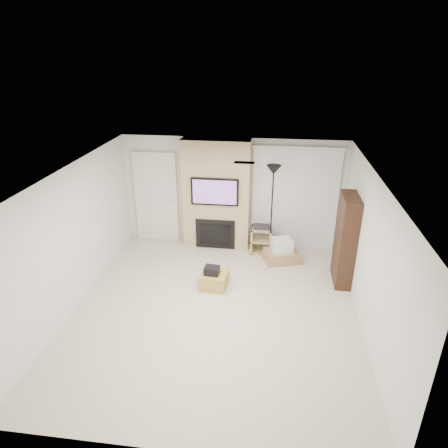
# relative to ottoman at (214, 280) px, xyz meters

# --- Properties ---
(floor) EXTENTS (5.00, 5.50, 0.00)m
(floor) POSITION_rel_ottoman_xyz_m (0.14, -0.75, -0.15)
(floor) COLOR beige
(floor) RESTS_ON ground
(ceiling) EXTENTS (5.00, 5.50, 0.00)m
(ceiling) POSITION_rel_ottoman_xyz_m (0.14, -0.75, 2.35)
(ceiling) COLOR white
(ceiling) RESTS_ON wall_back
(wall_back) EXTENTS (5.00, 0.00, 2.50)m
(wall_back) POSITION_rel_ottoman_xyz_m (0.14, 2.00, 1.10)
(wall_back) COLOR silver
(wall_back) RESTS_ON ground
(wall_front) EXTENTS (5.00, 0.00, 2.50)m
(wall_front) POSITION_rel_ottoman_xyz_m (0.14, -3.50, 1.10)
(wall_front) COLOR silver
(wall_front) RESTS_ON ground
(wall_left) EXTENTS (0.00, 5.50, 2.50)m
(wall_left) POSITION_rel_ottoman_xyz_m (-2.36, -0.75, 1.10)
(wall_left) COLOR silver
(wall_left) RESTS_ON ground
(wall_right) EXTENTS (0.00, 5.50, 2.50)m
(wall_right) POSITION_rel_ottoman_xyz_m (2.64, -0.75, 1.10)
(wall_right) COLOR silver
(wall_right) RESTS_ON ground
(hvac_vent) EXTENTS (0.35, 0.18, 0.01)m
(hvac_vent) POSITION_rel_ottoman_xyz_m (0.54, 0.05, 2.35)
(hvac_vent) COLOR silver
(hvac_vent) RESTS_ON ceiling
(ottoman) EXTENTS (0.55, 0.55, 0.30)m
(ottoman) POSITION_rel_ottoman_xyz_m (0.00, 0.00, 0.00)
(ottoman) COLOR #AF8F41
(ottoman) RESTS_ON floor
(black_bag) EXTENTS (0.30, 0.25, 0.16)m
(black_bag) POSITION_rel_ottoman_xyz_m (-0.03, -0.04, 0.23)
(black_bag) COLOR black
(black_bag) RESTS_ON ottoman
(fireplace_wall) EXTENTS (1.50, 0.47, 2.50)m
(fireplace_wall) POSITION_rel_ottoman_xyz_m (-0.21, 1.79, 1.09)
(fireplace_wall) COLOR tan
(fireplace_wall) RESTS_ON floor
(entry_door) EXTENTS (1.02, 0.11, 2.14)m
(entry_door) POSITION_rel_ottoman_xyz_m (-1.66, 1.96, 0.90)
(entry_door) COLOR silver
(entry_door) RESTS_ON floor
(vertical_blinds) EXTENTS (1.98, 0.10, 2.37)m
(vertical_blinds) POSITION_rel_ottoman_xyz_m (1.54, 1.95, 1.12)
(vertical_blinds) COLOR silver
(vertical_blinds) RESTS_ON floor
(floor_lamp) EXTENTS (0.31, 0.31, 2.07)m
(floor_lamp) POSITION_rel_ottoman_xyz_m (1.04, 1.47, 1.48)
(floor_lamp) COLOR black
(floor_lamp) RESTS_ON floor
(av_stand) EXTENTS (0.45, 0.38, 0.66)m
(av_stand) POSITION_rel_ottoman_xyz_m (0.84, 1.55, 0.20)
(av_stand) COLOR tan
(av_stand) RESTS_ON floor
(box_stack) EXTENTS (0.90, 0.78, 0.51)m
(box_stack) POSITION_rel_ottoman_xyz_m (1.30, 1.22, 0.04)
(box_stack) COLOR #A47F53
(box_stack) RESTS_ON floor
(bookshelf) EXTENTS (0.30, 0.80, 1.80)m
(bookshelf) POSITION_rel_ottoman_xyz_m (2.48, 0.55, 0.75)
(bookshelf) COLOR black
(bookshelf) RESTS_ON floor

